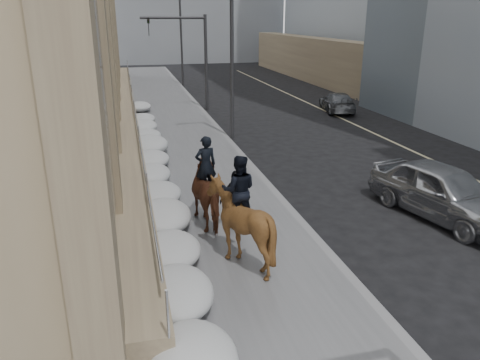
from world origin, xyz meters
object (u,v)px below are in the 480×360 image
Objects in this scene: pedestrian at (235,199)px; car_grey at (337,102)px; mounted_horse_left at (211,191)px; mounted_horse_right at (239,220)px; car_silver at (443,191)px.

pedestrian is 19.15m from car_grey.
mounted_horse_left reaches higher than pedestrian.
mounted_horse_left is at bearing -70.52° from mounted_horse_right.
pedestrian is 0.40× the size of car_grey.
car_silver is (6.39, -0.51, -0.14)m from pedestrian.
car_grey is at bearing 37.56° from pedestrian.
car_silver is 1.15× the size of car_grey.
car_silver is at bearing -23.58° from pedestrian.
pedestrian is (0.37, 2.02, -0.29)m from mounted_horse_right.
car_silver is at bearing 162.18° from mounted_horse_left.
mounted_horse_left is 0.53× the size of car_silver.
mounted_horse_left is 0.96× the size of mounted_horse_right.
car_silver is (6.76, 1.51, -0.43)m from mounted_horse_right.
mounted_horse_right is at bearing -119.44° from pedestrian.
pedestrian is at bearing 132.80° from mounted_horse_left.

